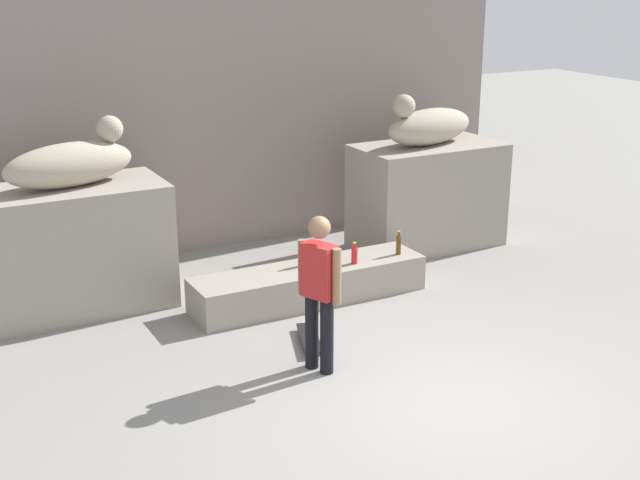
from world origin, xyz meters
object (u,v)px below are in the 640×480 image
(bottle_green, at_px, (306,255))
(bottle_brown, at_px, (399,244))
(statue_reclining_left, at_px, (72,162))
(skater, at_px, (319,287))
(bottle_red, at_px, (354,255))
(skateboard, at_px, (309,338))
(statue_reclining_right, at_px, (428,125))

(bottle_green, bearing_deg, bottle_brown, -8.71)
(statue_reclining_left, height_order, bottle_green, statue_reclining_left)
(bottle_brown, bearing_deg, bottle_green, 171.29)
(bottle_brown, bearing_deg, skater, -141.28)
(skater, bearing_deg, bottle_brown, 106.40)
(statue_reclining_left, height_order, bottle_red, statue_reclining_left)
(statue_reclining_left, bearing_deg, skater, -72.39)
(statue_reclining_left, height_order, skateboard, statue_reclining_left)
(statue_reclining_right, xyz_separation_m, bottle_green, (-2.53, -1.06, -1.24))
(statue_reclining_left, distance_m, bottle_red, 3.58)
(statue_reclining_left, xyz_separation_m, statue_reclining_right, (5.06, -0.02, 0.00))
(statue_reclining_right, height_order, bottle_green, statue_reclining_right)
(skater, xyz_separation_m, bottle_red, (1.36, 1.60, -0.36))
(statue_reclining_right, relative_size, skateboard, 2.05)
(skateboard, height_order, bottle_green, bottle_green)
(statue_reclining_left, bearing_deg, bottle_red, -36.12)
(skater, height_order, skateboard, skater)
(skater, xyz_separation_m, bottle_brown, (2.04, 1.63, -0.34))
(skateboard, bearing_deg, statue_reclining_right, 146.04)
(statue_reclining_right, bearing_deg, bottle_brown, 31.84)
(skater, xyz_separation_m, skateboard, (0.20, 0.61, -0.86))
(skateboard, relative_size, bottle_red, 2.94)
(skateboard, bearing_deg, skater, 1.56)
(skateboard, xyz_separation_m, bottle_green, (0.59, 1.21, 0.51))
(statue_reclining_left, height_order, statue_reclining_right, same)
(skater, relative_size, bottle_green, 5.22)
(bottle_green, bearing_deg, statue_reclining_right, 22.72)
(skateboard, distance_m, bottle_red, 1.60)
(statue_reclining_right, relative_size, bottle_red, 6.03)
(statue_reclining_right, height_order, skater, statue_reclining_right)
(skateboard, bearing_deg, bottle_red, 150.51)
(bottle_brown, bearing_deg, statue_reclining_right, 44.24)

